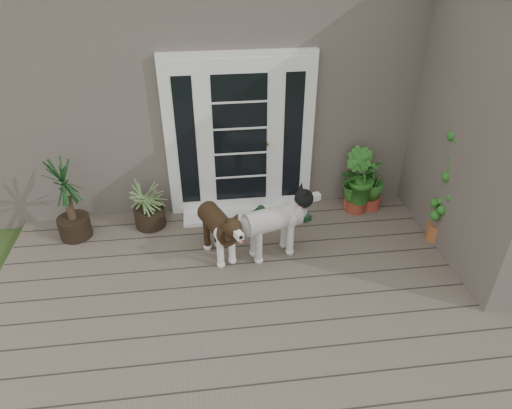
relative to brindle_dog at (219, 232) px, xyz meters
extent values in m
cube|color=#6B5B4C|center=(0.56, -1.17, -0.41)|extent=(6.20, 4.60, 0.12)
cube|color=#665E54|center=(0.56, 3.08, 1.08)|extent=(7.40, 4.00, 3.10)
cube|color=white|center=(0.36, 1.03, 0.73)|extent=(1.90, 0.14, 2.15)
cube|color=white|center=(0.36, 0.83, -0.32)|extent=(1.60, 0.40, 0.05)
imported|color=#184E16|center=(1.90, 0.83, -0.07)|extent=(0.55, 0.55, 0.56)
imported|color=#1B6022|center=(1.92, 0.76, 0.00)|extent=(0.64, 0.64, 0.69)
imported|color=#1C621C|center=(2.15, 0.83, -0.05)|extent=(0.53, 0.53, 0.59)
camera|label=1|loc=(-0.10, -4.31, 3.13)|focal=31.87mm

